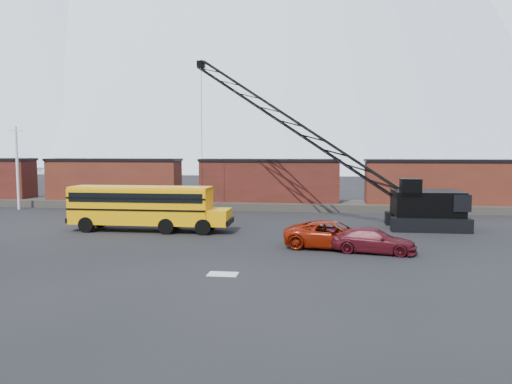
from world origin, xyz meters
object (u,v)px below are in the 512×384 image
(maroon_suv, at_px, (373,241))
(crawler_crane, at_px, (295,126))
(school_bus, at_px, (146,206))
(red_pickup, at_px, (333,235))

(maroon_suv, xyz_separation_m, crawler_crane, (-5.08, 12.07, 6.98))
(school_bus, relative_size, crawler_crane, 0.54)
(crawler_crane, bearing_deg, school_bus, -147.49)
(school_bus, height_order, red_pickup, school_bus)
(maroon_suv, distance_m, crawler_crane, 14.84)
(maroon_suv, bearing_deg, red_pickup, 75.94)
(school_bus, relative_size, red_pickup, 2.02)
(school_bus, distance_m, maroon_suv, 16.36)
(red_pickup, xyz_separation_m, crawler_crane, (-2.86, 11.07, 6.87))
(red_pickup, relative_size, crawler_crane, 0.27)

